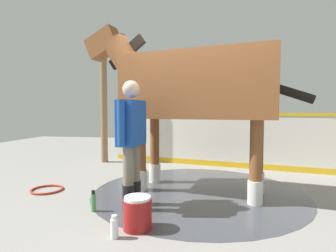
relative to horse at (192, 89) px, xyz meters
name	(u,v)px	position (x,y,z in m)	size (l,w,h in m)	color
ground_plane	(193,197)	(-0.25, -0.05, -1.58)	(16.00, 16.00, 0.02)	gray
wet_patch	(198,191)	(-0.02, -0.11, -1.57)	(3.21, 3.21, 0.00)	#42444C
barrier_wall	(222,142)	(1.96, -0.52, -1.02)	(1.16, 5.25, 1.20)	silver
roof_post_near	(104,105)	(2.01, 2.28, -0.19)	(0.16, 0.16, 2.77)	olive
horse	(192,89)	(0.00, 0.00, 0.00)	(1.39, 3.54, 2.68)	brown
handler	(131,135)	(-0.84, 0.69, -0.64)	(0.66, 0.28, 1.62)	black
wash_bucket	(137,213)	(-1.44, 0.44, -1.40)	(0.30, 0.30, 0.35)	maroon
bottle_shampoo	(114,228)	(-1.67, 0.61, -1.47)	(0.08, 0.08, 0.23)	white
bottle_spray	(93,202)	(-1.06, 1.12, -1.45)	(0.06, 0.06, 0.27)	#4CA559
hose_coil	(47,189)	(-0.37, 2.22, -1.56)	(0.49, 0.49, 0.03)	#B72D1E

